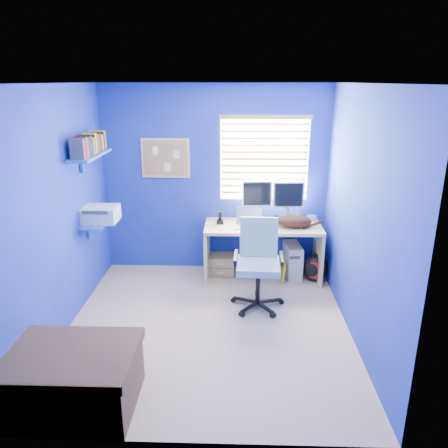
{
  "coord_description": "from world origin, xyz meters",
  "views": [
    {
      "loc": [
        0.3,
        -4.12,
        2.52
      ],
      "look_at": [
        0.15,
        0.65,
        0.95
      ],
      "focal_mm": 35.0,
      "sensor_mm": 36.0,
      "label": 1
    }
  ],
  "objects_px": {
    "desk": "(262,252)",
    "tower_pc": "(292,260)",
    "office_chair": "(258,275)",
    "laptop": "(248,219)",
    "cat": "(294,221)"
  },
  "relations": [
    {
      "from": "desk",
      "to": "cat",
      "type": "bearing_deg",
      "value": -11.04
    },
    {
      "from": "tower_pc",
      "to": "office_chair",
      "type": "relative_size",
      "value": 0.44
    },
    {
      "from": "desk",
      "to": "tower_pc",
      "type": "distance_m",
      "value": 0.44
    },
    {
      "from": "office_chair",
      "to": "cat",
      "type": "bearing_deg",
      "value": 54.77
    },
    {
      "from": "tower_pc",
      "to": "office_chair",
      "type": "height_order",
      "value": "office_chair"
    },
    {
      "from": "laptop",
      "to": "office_chair",
      "type": "xyz_separation_m",
      "value": [
        0.11,
        -0.65,
        -0.47
      ]
    },
    {
      "from": "tower_pc",
      "to": "office_chair",
      "type": "distance_m",
      "value": 0.97
    },
    {
      "from": "cat",
      "to": "tower_pc",
      "type": "bearing_deg",
      "value": 84.0
    },
    {
      "from": "laptop",
      "to": "cat",
      "type": "relative_size",
      "value": 0.74
    },
    {
      "from": "office_chair",
      "to": "laptop",
      "type": "bearing_deg",
      "value": 99.55
    },
    {
      "from": "desk",
      "to": "laptop",
      "type": "xyz_separation_m",
      "value": [
        -0.2,
        -0.1,
        0.48
      ]
    },
    {
      "from": "laptop",
      "to": "office_chair",
      "type": "distance_m",
      "value": 0.81
    },
    {
      "from": "desk",
      "to": "tower_pc",
      "type": "height_order",
      "value": "desk"
    },
    {
      "from": "desk",
      "to": "cat",
      "type": "height_order",
      "value": "cat"
    },
    {
      "from": "laptop",
      "to": "office_chair",
      "type": "relative_size",
      "value": 0.32
    }
  ]
}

